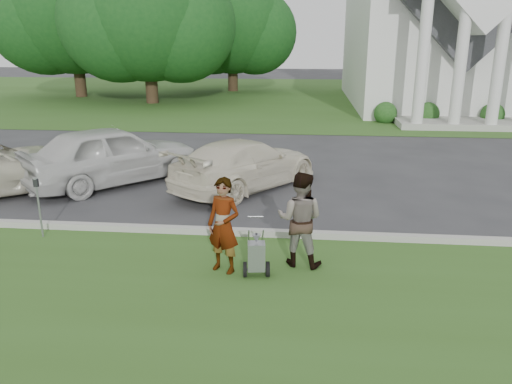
# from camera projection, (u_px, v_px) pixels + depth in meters

# --- Properties ---
(ground) EXTENTS (120.00, 120.00, 0.00)m
(ground) POSITION_uv_depth(u_px,v_px,m) (220.00, 245.00, 9.87)
(ground) COLOR #333335
(ground) RESTS_ON ground
(grass_strip) EXTENTS (80.00, 7.00, 0.01)m
(grass_strip) POSITION_uv_depth(u_px,v_px,m) (184.00, 329.00, 7.02)
(grass_strip) COLOR #345B1F
(grass_strip) RESTS_ON ground
(church_lawn) EXTENTS (80.00, 30.00, 0.01)m
(church_lawn) POSITION_uv_depth(u_px,v_px,m) (283.00, 96.00, 35.54)
(church_lawn) COLOR #345B1F
(church_lawn) RESTS_ON ground
(curb) EXTENTS (80.00, 0.18, 0.15)m
(curb) POSITION_uv_depth(u_px,v_px,m) (224.00, 232.00, 10.37)
(curb) COLOR #9E9E93
(curb) RESTS_ON ground
(church) EXTENTS (9.19, 19.00, 24.10)m
(church) POSITION_uv_depth(u_px,v_px,m) (434.00, 2.00, 29.26)
(church) COLOR white
(church) RESTS_ON ground
(tree_left) EXTENTS (10.63, 8.40, 9.71)m
(tree_left) POSITION_uv_depth(u_px,v_px,m) (147.00, 18.00, 30.01)
(tree_left) COLOR #332316
(tree_left) RESTS_ON ground
(tree_far) EXTENTS (11.64, 9.20, 10.73)m
(tree_far) POSITION_uv_depth(u_px,v_px,m) (73.00, 10.00, 33.25)
(tree_far) COLOR #332316
(tree_far) RESTS_ON ground
(tree_back) EXTENTS (9.61, 7.60, 8.89)m
(tree_back) POSITION_uv_depth(u_px,v_px,m) (232.00, 27.00, 37.36)
(tree_back) COLOR #332316
(tree_back) RESTS_ON ground
(striping_cart) EXTENTS (0.48, 0.93, 0.84)m
(striping_cart) POSITION_uv_depth(u_px,v_px,m) (256.00, 257.00, 8.50)
(striping_cart) COLOR black
(striping_cart) RESTS_ON ground
(person_left) EXTENTS (0.72, 0.62, 1.68)m
(person_left) POSITION_uv_depth(u_px,v_px,m) (224.00, 226.00, 8.54)
(person_left) COLOR #999999
(person_left) RESTS_ON ground
(person_right) EXTENTS (0.95, 0.81, 1.72)m
(person_right) POSITION_uv_depth(u_px,v_px,m) (300.00, 220.00, 8.79)
(person_right) COLOR #999999
(person_right) RESTS_ON ground
(parking_meter_near) EXTENTS (0.09, 0.08, 1.27)m
(parking_meter_near) POSITION_uv_depth(u_px,v_px,m) (38.00, 200.00, 10.04)
(parking_meter_near) COLOR gray
(parking_meter_near) RESTS_ON ground
(car_b) EXTENTS (4.78, 4.89, 1.66)m
(car_b) POSITION_uv_depth(u_px,v_px,m) (112.00, 155.00, 13.84)
(car_b) COLOR silver
(car_b) RESTS_ON ground
(car_c) EXTENTS (4.19, 4.85, 1.34)m
(car_c) POSITION_uv_depth(u_px,v_px,m) (246.00, 164.00, 13.49)
(car_c) COLOR silver
(car_c) RESTS_ON ground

